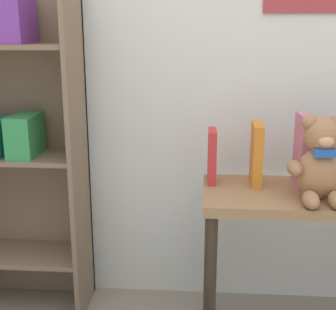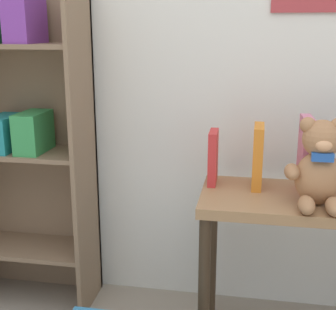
# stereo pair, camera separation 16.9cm
# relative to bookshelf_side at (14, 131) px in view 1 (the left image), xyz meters

# --- Properties ---
(wall_back) EXTENTS (4.80, 0.07, 2.50)m
(wall_back) POSITION_rel_bookshelf_side_xyz_m (0.80, 0.15, 0.49)
(wall_back) COLOR silver
(wall_back) RESTS_ON ground_plane
(bookshelf_side) EXTENTS (0.55, 0.27, 1.33)m
(bookshelf_side) POSITION_rel_bookshelf_side_xyz_m (0.00, 0.00, 0.00)
(bookshelf_side) COLOR #7F664C
(bookshelf_side) RESTS_ON ground_plane
(display_table) EXTENTS (0.70, 0.36, 0.60)m
(display_table) POSITION_rel_bookshelf_side_xyz_m (1.11, -0.19, -0.26)
(display_table) COLOR #9E754C
(display_table) RESTS_ON ground_plane
(teddy_bear) EXTENTS (0.22, 0.20, 0.29)m
(teddy_bear) POSITION_rel_bookshelf_side_xyz_m (1.14, -0.26, -0.03)
(teddy_bear) COLOR #A8754C
(teddy_bear) RESTS_ON display_table
(book_standing_red) EXTENTS (0.03, 0.12, 0.20)m
(book_standing_red) POSITION_rel_bookshelf_side_xyz_m (0.79, -0.10, -0.06)
(book_standing_red) COLOR red
(book_standing_red) RESTS_ON display_table
(book_standing_orange) EXTENTS (0.04, 0.15, 0.22)m
(book_standing_orange) POSITION_rel_bookshelf_side_xyz_m (0.95, -0.11, -0.05)
(book_standing_orange) COLOR orange
(book_standing_orange) RESTS_ON display_table
(book_standing_pink) EXTENTS (0.04, 0.13, 0.26)m
(book_standing_pink) POSITION_rel_bookshelf_side_xyz_m (1.11, -0.11, -0.03)
(book_standing_pink) COLOR #D17093
(book_standing_pink) RESTS_ON display_table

